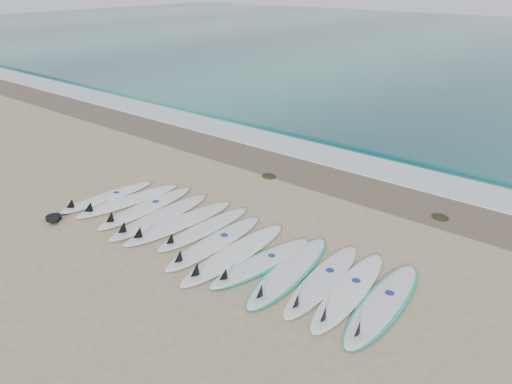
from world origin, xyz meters
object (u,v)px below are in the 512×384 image
Objects in this scene: surfboard_12 at (382,304)px; surfboard_0 at (105,197)px; leash_coil at (54,218)px; surfboard_6 at (213,243)px.

surfboard_0 is at bearing 178.50° from surfboard_12.
surfboard_0 reaches higher than leash_coil.
surfboard_0 is at bearing 178.53° from surfboard_6.
surfboard_6 is 0.99× the size of surfboard_12.
surfboard_6 is at bearing -179.29° from surfboard_12.
surfboard_0 is 6.73m from surfboard_12.
surfboard_6 is 5.72× the size of leash_coil.
leash_coil is at bearing -160.09° from surfboard_6.
surfboard_6 is (3.38, 0.06, 0.00)m from surfboard_0.
surfboard_12 is at bearing 2.93° from surfboard_6.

